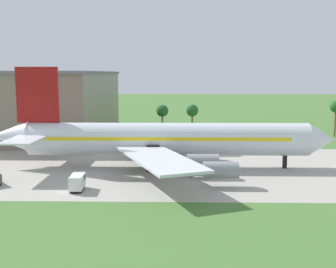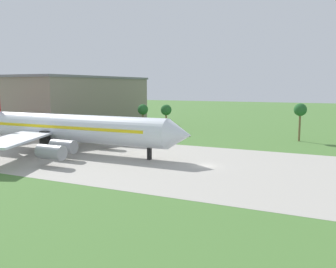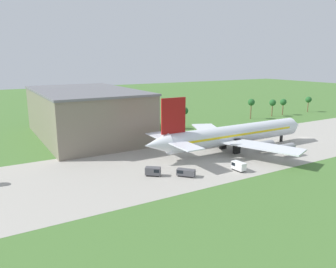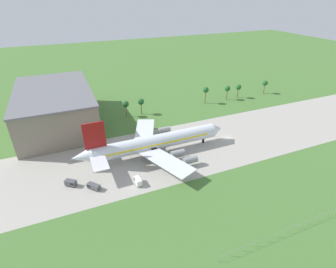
# 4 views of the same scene
# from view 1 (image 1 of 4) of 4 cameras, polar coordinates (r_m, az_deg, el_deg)

# --- Properties ---
(jet_airliner) EXTENTS (68.27, 52.68, 19.90)m
(jet_airliner) POSITION_cam_1_polar(r_m,az_deg,el_deg) (83.17, -0.88, -0.72)
(jet_airliner) COLOR silver
(jet_airliner) RESTS_ON ground_plane
(catering_van) EXTENTS (2.20, 4.30, 2.56)m
(catering_van) POSITION_cam_1_polar(r_m,az_deg,el_deg) (69.33, -12.17, -6.38)
(catering_van) COLOR black
(catering_van) RESTS_ON ground_plane
(terminal_building) EXTENTS (36.72, 61.20, 19.22)m
(terminal_building) POSITION_cam_1_polar(r_m,az_deg,el_deg) (136.10, -16.04, 4.12)
(terminal_building) COLOR slate
(terminal_building) RESTS_ON ground_plane
(palm_tree_row) EXTENTS (101.50, 3.60, 10.77)m
(palm_tree_row) POSITION_cam_1_polar(r_m,az_deg,el_deg) (133.10, 21.38, 2.92)
(palm_tree_row) COLOR brown
(palm_tree_row) RESTS_ON ground_plane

